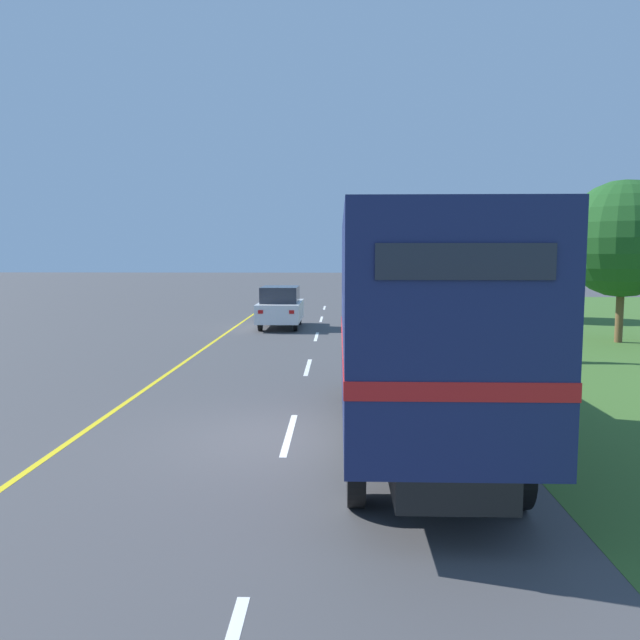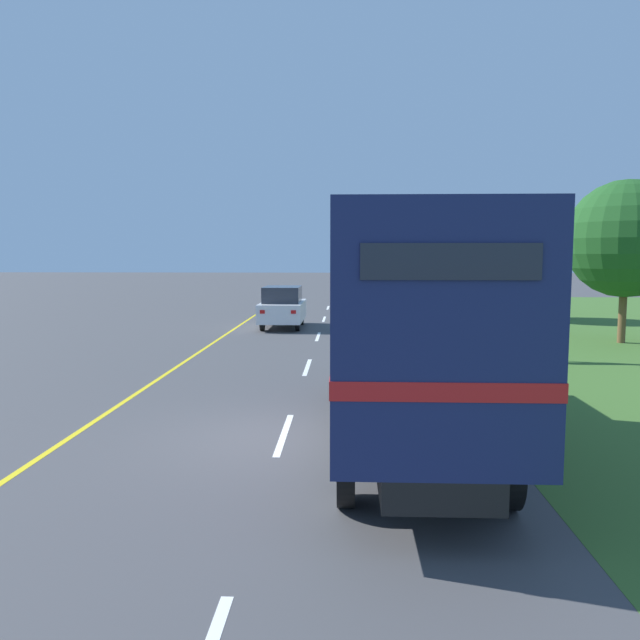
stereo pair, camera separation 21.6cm
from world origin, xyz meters
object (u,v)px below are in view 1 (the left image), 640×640
object	(u,v)px
highway_sign	(520,301)
roadside_tree_mid	(511,245)
lead_car_white	(281,307)
roadside_tree_near	(623,239)
horse_trailer_truck	(414,322)

from	to	relation	value
highway_sign	roadside_tree_mid	distance (m)	12.73
lead_car_white	roadside_tree_near	distance (m)	13.63
highway_sign	roadside_tree_mid	world-z (taller)	roadside_tree_mid
highway_sign	lead_car_white	bearing A→B (deg)	134.69
lead_car_white	roadside_tree_mid	size ratio (longest dim) A/B	0.71
roadside_tree_near	roadside_tree_mid	size ratio (longest dim) A/B	1.04
horse_trailer_truck	roadside_tree_mid	size ratio (longest dim) A/B	1.57
highway_sign	roadside_tree_mid	xyz separation A→B (m)	(3.01, 12.22, 1.87)
lead_car_white	highway_sign	xyz separation A→B (m)	(7.97, -8.06, 0.86)
horse_trailer_truck	lead_car_white	bearing A→B (deg)	102.74
horse_trailer_truck	roadside_tree_mid	world-z (taller)	roadside_tree_mid
roadside_tree_near	roadside_tree_mid	distance (m)	8.49
highway_sign	roadside_tree_mid	size ratio (longest dim) A/B	0.50
horse_trailer_truck	roadside_tree_mid	distance (m)	22.12
roadside_tree_near	roadside_tree_mid	world-z (taller)	roadside_tree_near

